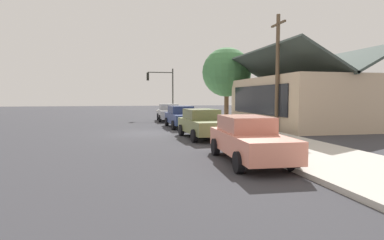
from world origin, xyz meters
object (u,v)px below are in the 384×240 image
object	(u,v)px
car_silver	(169,112)
fire_hydrant_red	(206,122)
car_coral	(248,139)
car_olive	(203,123)
traffic_light_main	(163,85)
car_navy	(181,116)
utility_pole_wooden	(277,71)
shade_tree	(227,72)

from	to	relation	value
car_silver	fire_hydrant_red	size ratio (longest dim) A/B	6.20
car_coral	fire_hydrant_red	size ratio (longest dim) A/B	6.86
car_olive	traffic_light_main	world-z (taller)	traffic_light_main
car_navy	car_olive	world-z (taller)	same
utility_pole_wooden	fire_hydrant_red	xyz separation A→B (m)	(-2.86, -4.00, -3.43)
car_olive	utility_pole_wooden	size ratio (longest dim) A/B	0.61
traffic_light_main	fire_hydrant_red	xyz separation A→B (m)	(11.50, 1.66, -2.99)
traffic_light_main	car_coral	bearing A→B (deg)	0.63
car_olive	utility_pole_wooden	distance (m)	6.56
shade_tree	traffic_light_main	world-z (taller)	shade_tree
car_olive	utility_pole_wooden	bearing A→B (deg)	106.96
car_silver	fire_hydrant_red	world-z (taller)	car_silver
car_silver	shade_tree	distance (m)	6.91
car_coral	shade_tree	xyz separation A→B (m)	(-19.55, 5.62, 3.83)
shade_tree	fire_hydrant_red	size ratio (longest dim) A/B	9.92
shade_tree	utility_pole_wooden	xyz separation A→B (m)	(10.98, -0.21, -0.71)
car_navy	car_coral	bearing A→B (deg)	-0.96
car_silver	utility_pole_wooden	bearing A→B (deg)	29.70
utility_pole_wooden	car_navy	bearing A→B (deg)	-127.49
shade_tree	utility_pole_wooden	distance (m)	11.00
car_coral	utility_pole_wooden	world-z (taller)	utility_pole_wooden
car_coral	traffic_light_main	bearing A→B (deg)	-176.60
car_navy	shade_tree	bearing A→B (deg)	138.35
traffic_light_main	utility_pole_wooden	size ratio (longest dim) A/B	0.69
car_olive	utility_pole_wooden	xyz separation A→B (m)	(-2.00, 5.42, 3.11)
car_olive	car_coral	xyz separation A→B (m)	(6.57, 0.01, 0.00)
car_coral	car_silver	bearing A→B (deg)	-176.85
car_silver	shade_tree	size ratio (longest dim) A/B	0.62
car_navy	utility_pole_wooden	world-z (taller)	utility_pole_wooden
car_silver	car_coral	bearing A→B (deg)	2.67
car_navy	car_coral	world-z (taller)	same
fire_hydrant_red	traffic_light_main	bearing A→B (deg)	-171.79
utility_pole_wooden	car_silver	bearing A→B (deg)	-152.60
car_silver	traffic_light_main	size ratio (longest dim) A/B	0.85
car_navy	car_silver	bearing A→B (deg)	178.87
car_navy	traffic_light_main	xyz separation A→B (m)	(-10.13, -0.15, 2.67)
utility_pole_wooden	fire_hydrant_red	world-z (taller)	utility_pole_wooden
traffic_light_main	utility_pole_wooden	world-z (taller)	utility_pole_wooden
car_olive	utility_pole_wooden	world-z (taller)	utility_pole_wooden
fire_hydrant_red	car_olive	bearing A→B (deg)	-16.33
shade_tree	car_navy	bearing A→B (deg)	-40.26
car_navy	car_coral	xyz separation A→B (m)	(12.79, 0.10, -0.00)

